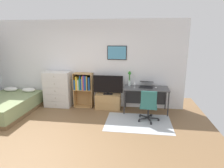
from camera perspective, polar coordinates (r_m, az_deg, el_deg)
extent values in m
plane|color=brown|center=(4.38, -16.08, -16.57)|extent=(7.20, 7.20, 0.00)
cube|color=white|center=(6.14, -7.80, 5.91)|extent=(6.12, 0.06, 2.70)
cube|color=black|center=(5.87, 1.47, 9.27)|extent=(0.59, 0.02, 0.42)
cube|color=#4C93B7|center=(5.85, 1.46, 9.26)|extent=(0.55, 0.01, 0.38)
cube|color=#B2B7BC|center=(5.16, 7.83, -11.25)|extent=(1.70, 1.20, 0.01)
cube|color=brown|center=(6.45, -28.96, -7.28)|extent=(1.45, 2.03, 0.10)
cube|color=#8C9E6B|center=(6.37, -29.20, -5.31)|extent=(1.41, 1.99, 0.37)
ellipsoid|color=white|center=(7.08, -27.90, -1.35)|extent=(0.44, 0.28, 0.14)
ellipsoid|color=white|center=(6.74, -23.52, -1.58)|extent=(0.44, 0.28, 0.14)
cube|color=silver|center=(6.33, -15.80, -1.50)|extent=(0.83, 0.42, 1.13)
cube|color=silver|center=(6.28, -16.32, -5.95)|extent=(0.79, 0.01, 0.20)
sphere|color=#A59E8C|center=(6.26, -16.38, -6.00)|extent=(0.03, 0.03, 0.03)
cube|color=silver|center=(6.21, -16.46, -4.00)|extent=(0.79, 0.01, 0.20)
sphere|color=#A59E8C|center=(6.19, -16.52, -4.05)|extent=(0.03, 0.03, 0.03)
cube|color=silver|center=(6.14, -16.60, -2.01)|extent=(0.79, 0.01, 0.20)
sphere|color=#A59E8C|center=(6.13, -16.66, -2.05)|extent=(0.03, 0.03, 0.03)
cube|color=silver|center=(6.09, -16.74, 0.01)|extent=(0.79, 0.01, 0.20)
sphere|color=#A59E8C|center=(6.08, -16.80, -0.02)|extent=(0.03, 0.03, 0.03)
cube|color=silver|center=(6.04, -16.88, 2.07)|extent=(0.79, 0.01, 0.20)
sphere|color=#A59E8C|center=(6.03, -16.94, 2.04)|extent=(0.03, 0.03, 0.03)
cube|color=tan|center=(6.20, -11.02, -1.73)|extent=(0.02, 0.30, 1.09)
cube|color=tan|center=(6.04, -5.90, -1.95)|extent=(0.02, 0.30, 1.09)
cube|color=tan|center=(6.28, -8.32, -6.57)|extent=(0.59, 0.30, 0.02)
cube|color=tan|center=(6.11, -8.50, -1.65)|extent=(0.55, 0.30, 0.02)
cube|color=tan|center=(6.00, -8.67, 3.11)|extent=(0.55, 0.30, 0.02)
cube|color=tan|center=(6.25, -8.12, -1.49)|extent=(0.59, 0.01, 1.09)
cube|color=#1E519E|center=(6.12, -10.81, -0.10)|extent=(0.04, 0.24, 0.31)
cube|color=gold|center=(6.08, -10.49, 0.30)|extent=(0.03, 0.20, 0.42)
cube|color=gold|center=(6.08, -10.16, 0.18)|extent=(0.03, 0.21, 0.39)
cube|color=white|center=(6.06, -9.89, -0.21)|extent=(0.04, 0.18, 0.31)
cube|color=#2D8C4C|center=(6.05, -9.51, 0.04)|extent=(0.03, 0.19, 0.37)
cube|color=#1E519E|center=(6.03, -9.29, 0.41)|extent=(0.02, 0.19, 0.45)
cube|color=#1E519E|center=(6.03, -8.96, -0.06)|extent=(0.03, 0.18, 0.35)
cube|color=gold|center=(6.02, -8.67, 0.29)|extent=(0.02, 0.20, 0.42)
cube|color=#8C388C|center=(6.02, -8.29, 0.45)|extent=(0.04, 0.23, 0.45)
cube|color=#1E519E|center=(6.00, -7.96, 0.35)|extent=(0.03, 0.21, 0.44)
cube|color=#1E519E|center=(5.98, -7.63, 0.32)|extent=(0.03, 0.19, 0.44)
cube|color=gold|center=(5.96, -7.39, 0.30)|extent=(0.02, 0.17, 0.45)
cube|color=black|center=(5.99, -7.05, 0.22)|extent=(0.03, 0.22, 0.41)
cube|color=#1E519E|center=(5.96, -6.69, 0.11)|extent=(0.04, 0.19, 0.40)
cube|color=tan|center=(5.99, -1.15, -5.14)|extent=(0.77, 0.40, 0.47)
cube|color=tan|center=(5.80, -1.47, -5.78)|extent=(0.77, 0.01, 0.02)
cube|color=black|center=(5.90, -1.19, -2.95)|extent=(0.28, 0.16, 0.02)
cube|color=black|center=(5.89, -1.20, -2.62)|extent=(0.06, 0.04, 0.05)
cube|color=black|center=(5.82, -1.21, -0.02)|extent=(0.91, 0.02, 0.53)
cube|color=black|center=(5.80, -1.23, -0.04)|extent=(0.88, 0.01, 0.50)
cube|color=#4C4C4F|center=(5.68, 10.12, -1.24)|extent=(1.29, 0.62, 0.03)
cube|color=#2D2D30|center=(5.53, 3.66, -5.48)|extent=(0.03, 0.03, 0.71)
cube|color=#2D2D30|center=(5.58, 16.40, -5.83)|extent=(0.03, 0.03, 0.71)
cube|color=#2D2D30|center=(6.06, 4.06, -3.76)|extent=(0.03, 0.03, 0.71)
cube|color=#2D2D30|center=(6.11, 15.67, -4.10)|extent=(0.03, 0.03, 0.71)
cube|color=#2D2D30|center=(6.06, 9.89, -3.58)|extent=(1.23, 0.02, 0.50)
cylinder|color=#232326|center=(5.34, 13.67, -10.36)|extent=(0.05, 0.05, 0.05)
cube|color=#232326|center=(5.32, 12.16, -9.91)|extent=(0.28, 0.05, 0.02)
cylinder|color=#232326|center=(5.58, 11.58, -9.18)|extent=(0.05, 0.05, 0.05)
cube|color=#232326|center=(5.44, 11.13, -9.30)|extent=(0.13, 0.27, 0.02)
cylinder|color=#232326|center=(5.49, 8.27, -9.42)|extent=(0.05, 0.05, 0.05)
cube|color=#232326|center=(5.40, 9.44, -9.43)|extent=(0.23, 0.20, 0.02)
cylinder|color=#232326|center=(5.19, 8.03, -10.82)|extent=(0.05, 0.05, 0.05)
cube|color=#232326|center=(5.25, 9.36, -10.13)|extent=(0.25, 0.17, 0.02)
cylinder|color=#232326|center=(5.09, 11.54, -11.47)|extent=(0.05, 0.05, 0.05)
cube|color=#232326|center=(5.20, 11.09, -10.44)|extent=(0.10, 0.28, 0.02)
cylinder|color=#232326|center=(5.26, 10.72, -8.18)|extent=(0.04, 0.04, 0.30)
cube|color=#2D6B66|center=(5.20, 10.80, -6.50)|extent=(0.47, 0.47, 0.03)
cube|color=#2D6B66|center=(4.93, 10.87, -4.67)|extent=(0.40, 0.06, 0.45)
cube|color=black|center=(5.71, 10.09, -0.96)|extent=(0.43, 0.32, 0.01)
cube|color=black|center=(5.70, 10.09, -0.90)|extent=(0.40, 0.29, 0.00)
cube|color=black|center=(5.84, 10.30, 0.68)|extent=(0.43, 0.30, 0.08)
cube|color=navy|center=(5.83, 10.30, 0.69)|extent=(0.41, 0.28, 0.07)
ellipsoid|color=silver|center=(5.68, 12.90, -1.05)|extent=(0.06, 0.10, 0.03)
cylinder|color=silver|center=(5.85, 5.22, 0.32)|extent=(0.09, 0.09, 0.16)
cylinder|color=#3D8438|center=(5.82, 5.34, 1.56)|extent=(0.01, 0.01, 0.32)
sphere|color=#308B2C|center=(5.79, 5.37, 3.13)|extent=(0.07, 0.07, 0.07)
cylinder|color=#3D8438|center=(5.85, 5.23, 1.75)|extent=(0.01, 0.01, 0.35)
sphere|color=#308B2C|center=(5.81, 5.27, 3.44)|extent=(0.07, 0.07, 0.07)
cylinder|color=#3D8438|center=(5.82, 5.10, 1.60)|extent=(0.01, 0.01, 0.33)
sphere|color=#308B2C|center=(5.79, 5.13, 3.21)|extent=(0.07, 0.07, 0.07)
cylinder|color=#3D8438|center=(5.81, 5.22, 1.73)|extent=(0.01, 0.01, 0.36)
sphere|color=#308B2C|center=(5.78, 5.26, 3.50)|extent=(0.07, 0.07, 0.07)
cylinder|color=silver|center=(5.61, 6.71, -1.11)|extent=(0.06, 0.06, 0.01)
cylinder|color=silver|center=(5.60, 6.72, -0.58)|extent=(0.01, 0.01, 0.10)
cone|color=silver|center=(5.58, 6.75, 0.28)|extent=(0.07, 0.07, 0.07)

